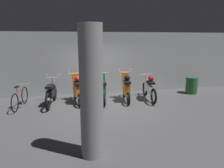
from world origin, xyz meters
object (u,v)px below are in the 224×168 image
motorbike_slot_1 (77,89)px  motorbike_slot_3 (126,88)px  motorbike_slot_4 (149,88)px  bicycle (20,98)px  motorbike_slot_0 (51,93)px  trash_bin (192,85)px  support_pillar (91,93)px  motorbike_slot_2 (102,90)px

motorbike_slot_1 → motorbike_slot_3: size_ratio=1.00×
motorbike_slot_4 → bicycle: (-5.22, 0.04, -0.16)m
motorbike_slot_0 → bicycle: (-1.15, -0.08, -0.13)m
bicycle → trash_bin: 7.63m
motorbike_slot_1 → support_pillar: bearing=-87.9°
motorbike_slot_1 → motorbike_slot_3: 2.05m
motorbike_slot_1 → trash_bin: bearing=3.4°
motorbike_slot_1 → bicycle: (-2.16, -0.16, -0.21)m
motorbike_slot_1 → motorbike_slot_2: motorbike_slot_1 is taller
motorbike_slot_0 → motorbike_slot_4: 4.07m
motorbike_slot_0 → bicycle: bearing=-176.1°
motorbike_slot_0 → motorbike_slot_3: bearing=-1.8°
motorbike_slot_1 → motorbike_slot_0: bearing=-175.3°
motorbike_slot_0 → motorbike_slot_2: motorbike_slot_2 is taller
motorbike_slot_3 → bicycle: 4.21m
motorbike_slot_1 → motorbike_slot_4: motorbike_slot_1 is taller
motorbike_slot_2 → bicycle: motorbike_slot_2 is taller
motorbike_slot_0 → support_pillar: 4.24m
bicycle → support_pillar: (2.31, -3.88, 1.08)m
motorbike_slot_4 → motorbike_slot_2: bearing=179.0°
trash_bin → bicycle: bearing=-176.3°
motorbike_slot_1 → support_pillar: 4.14m
motorbike_slot_4 → bicycle: size_ratio=1.13×
motorbike_slot_3 → bicycle: size_ratio=0.97×
motorbike_slot_4 → trash_bin: motorbike_slot_4 is taller
motorbike_slot_2 → bicycle: (-3.19, 0.01, -0.16)m
motorbike_slot_4 → motorbike_slot_0: bearing=178.4°
bicycle → motorbike_slot_2: bearing=-0.1°
bicycle → support_pillar: bearing=-59.2°
motorbike_slot_4 → bicycle: 5.23m
motorbike_slot_1 → trash_bin: size_ratio=2.12×
bicycle → support_pillar: size_ratio=0.59×
motorbike_slot_0 → motorbike_slot_3: (3.06, -0.09, 0.08)m
motorbike_slot_3 → support_pillar: 4.40m
motorbike_slot_0 → motorbike_slot_4: (4.07, -0.12, 0.03)m
support_pillar → motorbike_slot_0: bearing=106.3°
motorbike_slot_0 → support_pillar: size_ratio=0.67×
motorbike_slot_1 → trash_bin: 5.46m
motorbike_slot_0 → support_pillar: support_pillar is taller
motorbike_slot_0 → trash_bin: size_ratio=2.45×
motorbike_slot_0 → motorbike_slot_2: (2.04, -0.08, 0.03)m
motorbike_slot_4 → motorbike_slot_3: bearing=178.7°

